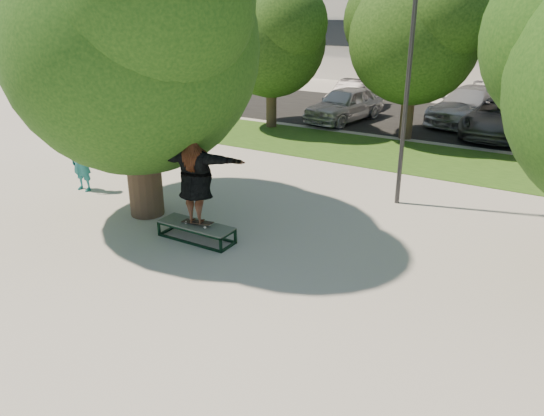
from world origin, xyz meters
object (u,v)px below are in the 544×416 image
Objects in this scene: lamppost at (408,84)px; car_dark at (353,95)px; bystander at (81,160)px; car_silver_a at (345,104)px; car_grey at (500,118)px; grind_box at (196,232)px; tree_left at (131,31)px; car_silver_b at (470,105)px.

car_dark is at bearing 117.99° from lamppost.
bystander is (-8.00, -3.58, -2.27)m from lamppost.
car_grey is at bearing 16.40° from car_silver_a.
grind_box is 4.99m from bystander.
tree_left reaches higher than bystander.
car_silver_a is (-0.00, 12.54, -3.67)m from tree_left.
car_grey is at bearing -37.78° from car_silver_b.
bystander is 15.01m from car_dark.
car_silver_a is at bearing -140.28° from car_silver_b.
tree_left is 3.95× the size of grind_box.
car_silver_b is (5.50, -0.13, 0.06)m from car_dark.
lamppost is 11.42m from car_silver_b.
grind_box is 16.14m from car_dark.
bystander is at bearing 173.19° from tree_left.
tree_left is 1.35× the size of car_silver_b.
car_silver_a is (2.71, 12.22, -0.14)m from bystander.
car_silver_b reaches higher than car_dark.
car_grey is at bearing 73.13° from grind_box.
car_grey is (6.35, 13.23, -3.71)m from tree_left.
car_dark reaches higher than grind_box.
grind_box is (-3.16, -4.59, -2.96)m from lamppost.
bystander reaches higher than car_grey.
car_silver_a is 0.84× the size of car_silver_b.
bystander is at bearing -99.41° from car_dark.
lamppost is 10.41m from car_silver_a.
car_silver_a is at bearing 121.51° from lamppost.
bystander is 0.40× the size of car_silver_a.
car_silver_b is (4.79, 2.52, 0.01)m from car_silver_a.
grind_box is at bearing -70.59° from car_silver_a.
car_silver_b is at bearing 80.40° from grind_box.
car_silver_a reaches higher than car_grey.
lamppost is 1.44× the size of car_dark.
grind_box is at bearing -87.61° from car_silver_b.
bystander is 0.42× the size of car_dark.
grind_box is at bearing -106.25° from car_grey.
tree_left is 4.02× the size of bystander.
lamppost is 6.31m from grind_box.
lamppost reaches higher than car_dark.
lamppost is at bearing -95.84° from car_grey.
tree_left reaches higher than grind_box.
car_silver_a is at bearing 90.01° from tree_left.
lamppost is 3.39× the size of grind_box.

